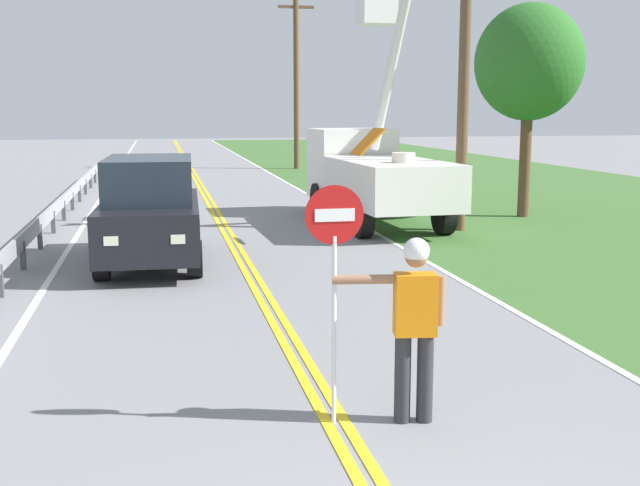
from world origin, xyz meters
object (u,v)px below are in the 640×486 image
(oncoming_suv_nearest, at_px, (151,211))
(utility_pole_near, at_px, (464,61))
(stop_sign_paddle, at_px, (334,251))
(flagger_worker, at_px, (414,318))
(roadside_tree_verge, at_px, (529,63))
(utility_bucket_truck, at_px, (372,169))
(utility_pole_mid, at_px, (296,79))

(oncoming_suv_nearest, bearing_deg, utility_pole_near, 21.08)
(stop_sign_paddle, distance_m, utility_pole_near, 13.12)
(flagger_worker, distance_m, roadside_tree_verge, 16.04)
(utility_bucket_truck, distance_m, oncoming_suv_nearest, 7.54)
(utility_pole_near, bearing_deg, utility_bucket_truck, 133.65)
(stop_sign_paddle, relative_size, utility_pole_near, 0.29)
(oncoming_suv_nearest, relative_size, utility_pole_mid, 0.54)
(utility_pole_near, height_order, utility_pole_mid, utility_pole_mid)
(utility_pole_mid, bearing_deg, utility_pole_near, -88.81)
(utility_pole_near, xyz_separation_m, utility_pole_mid, (-0.44, 21.36, 0.32))
(flagger_worker, height_order, roadside_tree_verge, roadside_tree_verge)
(utility_bucket_truck, bearing_deg, oncoming_suv_nearest, -140.38)
(utility_bucket_truck, bearing_deg, stop_sign_paddle, -106.78)
(utility_bucket_truck, distance_m, roadside_tree_verge, 5.33)
(stop_sign_paddle, relative_size, oncoming_suv_nearest, 0.50)
(oncoming_suv_nearest, relative_size, roadside_tree_verge, 0.79)
(flagger_worker, height_order, utility_pole_near, utility_pole_near)
(utility_bucket_truck, xyz_separation_m, utility_pole_near, (1.79, -1.88, 2.74))
(flagger_worker, relative_size, utility_bucket_truck, 0.26)
(flagger_worker, distance_m, utility_pole_mid, 33.47)
(stop_sign_paddle, bearing_deg, roadside_tree_verge, 57.77)
(utility_bucket_truck, xyz_separation_m, roadside_tree_verge, (4.51, 0.17, 2.84))
(oncoming_suv_nearest, distance_m, utility_pole_near, 8.71)
(stop_sign_paddle, height_order, oncoming_suv_nearest, stop_sign_paddle)
(oncoming_suv_nearest, xyz_separation_m, roadside_tree_verge, (10.31, 4.97, 3.21))
(oncoming_suv_nearest, height_order, utility_pole_mid, utility_pole_mid)
(flagger_worker, distance_m, stop_sign_paddle, 1.02)
(utility_pole_near, bearing_deg, oncoming_suv_nearest, -158.92)
(oncoming_suv_nearest, distance_m, roadside_tree_verge, 11.89)
(stop_sign_paddle, xyz_separation_m, utility_pole_near, (5.82, 11.49, 2.47))
(utility_bucket_truck, height_order, utility_pole_near, utility_pole_near)
(stop_sign_paddle, bearing_deg, utility_pole_mid, 80.70)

